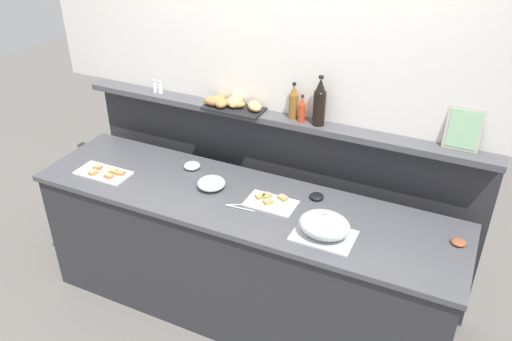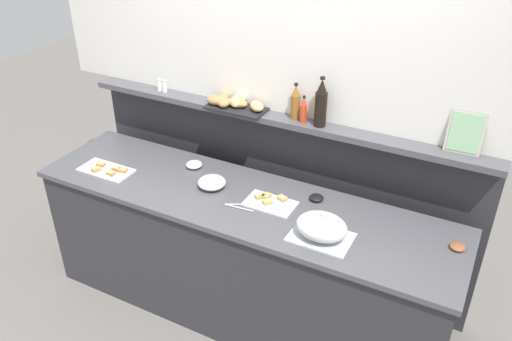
% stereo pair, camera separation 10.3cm
% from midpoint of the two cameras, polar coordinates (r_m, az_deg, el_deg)
% --- Properties ---
extents(ground_plane, '(12.00, 12.00, 0.00)m').
position_cam_midpoint_polar(ground_plane, '(4.19, 3.23, -9.66)').
color(ground_plane, slate).
extents(buffet_counter, '(2.72, 0.70, 0.93)m').
position_cam_midpoint_polar(buffet_counter, '(3.48, -0.75, -9.45)').
color(buffet_counter, '#2D2D33').
rests_on(buffet_counter, ground_plane).
extents(back_ledge_unit, '(2.82, 0.22, 1.31)m').
position_cam_midpoint_polar(back_ledge_unit, '(3.73, 3.07, -2.21)').
color(back_ledge_unit, '#2D2D33').
rests_on(back_ledge_unit, ground_plane).
extents(upper_wall_panel, '(3.42, 0.08, 1.29)m').
position_cam_midpoint_polar(upper_wall_panel, '(3.25, 3.90, 17.16)').
color(upper_wall_panel, white).
rests_on(upper_wall_panel, back_ledge_unit).
extents(sandwich_platter_front, '(0.30, 0.19, 0.04)m').
position_cam_midpoint_polar(sandwich_platter_front, '(3.15, 2.45, -3.47)').
color(sandwich_platter_front, white).
rests_on(sandwich_platter_front, buffet_counter).
extents(sandwich_platter_side, '(0.36, 0.18, 0.04)m').
position_cam_midpoint_polar(sandwich_platter_side, '(3.60, -15.19, 0.07)').
color(sandwich_platter_side, white).
rests_on(sandwich_platter_side, buffet_counter).
extents(serving_cloche, '(0.34, 0.24, 0.17)m').
position_cam_midpoint_polar(serving_cloche, '(2.86, 8.21, -6.21)').
color(serving_cloche, '#B7BABF').
rests_on(serving_cloche, buffet_counter).
extents(glass_bowl_large, '(0.18, 0.18, 0.07)m').
position_cam_midpoint_polar(glass_bowl_large, '(3.30, -3.97, -1.37)').
color(glass_bowl_large, silver).
rests_on(glass_bowl_large, buffet_counter).
extents(glass_bowl_medium, '(0.11, 0.11, 0.04)m').
position_cam_midpoint_polar(glass_bowl_medium, '(3.53, -5.96, 0.62)').
color(glass_bowl_medium, silver).
rests_on(glass_bowl_medium, buffet_counter).
extents(condiment_bowl_red, '(0.08, 0.08, 0.03)m').
position_cam_midpoint_polar(condiment_bowl_red, '(3.02, 22.10, -7.73)').
color(condiment_bowl_red, brown).
rests_on(condiment_bowl_red, buffet_counter).
extents(condiment_bowl_dark, '(0.09, 0.09, 0.03)m').
position_cam_midpoint_polar(condiment_bowl_dark, '(3.21, 7.54, -2.98)').
color(condiment_bowl_dark, black).
rests_on(condiment_bowl_dark, buffet_counter).
extents(serving_tongs, '(0.19, 0.10, 0.01)m').
position_cam_midpoint_polar(serving_tongs, '(3.12, -0.95, -3.91)').
color(serving_tongs, '#B7BABF').
rests_on(serving_tongs, buffet_counter).
extents(wine_bottle_dark, '(0.08, 0.08, 0.32)m').
position_cam_midpoint_polar(wine_bottle_dark, '(3.20, 8.04, 7.20)').
color(wine_bottle_dark, black).
rests_on(wine_bottle_dark, back_ledge_unit).
extents(vinegar_bottle_amber, '(0.06, 0.06, 0.24)m').
position_cam_midpoint_polar(vinegar_bottle_amber, '(3.29, 5.23, 7.35)').
color(vinegar_bottle_amber, '#8E5B23').
rests_on(vinegar_bottle_amber, back_ledge_unit).
extents(hot_sauce_bottle, '(0.04, 0.04, 0.18)m').
position_cam_midpoint_polar(hot_sauce_bottle, '(3.26, 6.13, 6.51)').
color(hot_sauce_bottle, red).
rests_on(hot_sauce_bottle, back_ledge_unit).
extents(salt_shaker, '(0.03, 0.03, 0.09)m').
position_cam_midpoint_polar(salt_shaker, '(3.79, -9.75, 9.21)').
color(salt_shaker, white).
rests_on(salt_shaker, back_ledge_unit).
extents(pepper_shaker, '(0.03, 0.03, 0.09)m').
position_cam_midpoint_polar(pepper_shaker, '(3.76, -9.21, 9.12)').
color(pepper_shaker, white).
rests_on(pepper_shaker, back_ledge_unit).
extents(bread_basket, '(0.43, 0.26, 0.08)m').
position_cam_midpoint_polar(bread_basket, '(3.46, -1.54, 7.41)').
color(bread_basket, black).
rests_on(bread_basket, back_ledge_unit).
extents(framed_picture, '(0.19, 0.06, 0.24)m').
position_cam_midpoint_polar(framed_picture, '(3.11, 22.81, 3.84)').
color(framed_picture, '#B2AD9E').
rests_on(framed_picture, back_ledge_unit).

